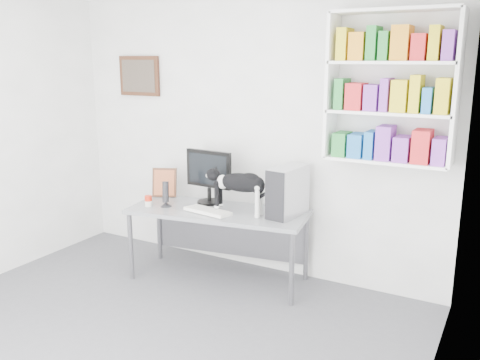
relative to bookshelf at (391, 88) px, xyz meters
The scene contains 11 objects.
room 2.37m from the bookshelf, 127.12° to the right, with size 4.01×4.01×2.70m.
bookshelf is the anchor object (origin of this frame).
wall_art 2.70m from the bookshelf, behind, with size 0.52×0.04×0.42m, color #4F2E19.
desk 2.11m from the bookshelf, 167.02° to the right, with size 1.68×0.65×0.70m, color gray.
monitor 1.87m from the bookshelf, behind, with size 0.50×0.24×0.54m, color black.
keyboard 1.92m from the bookshelf, 162.75° to the right, with size 0.45×0.17×0.03m, color white.
pc_tower 1.24m from the bookshelf, 167.68° to the right, with size 0.20×0.45×0.45m, color #ACACB0.
speaker 2.25m from the bookshelf, 166.17° to the right, with size 0.11×0.11×0.25m, color black.
leaning_print 2.40m from the bookshelf, behind, with size 0.25×0.10×0.31m, color #4F2E19.
soup_can 2.43m from the bookshelf, 165.24° to the right, with size 0.07×0.07×0.10m, color red.
cat 1.57m from the bookshelf, 163.83° to the right, with size 0.65×0.17×0.40m, color black, non-canonical shape.
Camera 1 is at (2.35, -2.38, 2.08)m, focal length 38.00 mm.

